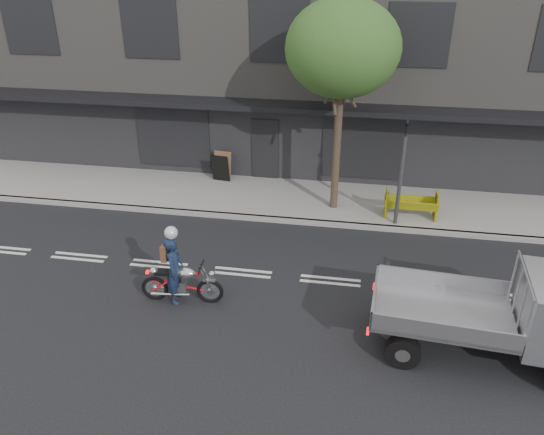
{
  "coord_description": "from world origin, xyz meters",
  "views": [
    {
      "loc": [
        2.83,
        -11.86,
        8.03
      ],
      "look_at": [
        0.74,
        0.5,
        1.51
      ],
      "focal_mm": 35.0,
      "sensor_mm": 36.0,
      "label": 1
    }
  ],
  "objects_px": {
    "street_tree": "(343,49)",
    "rider": "(175,270)",
    "traffic_light_pole": "(400,179)",
    "flatbed_ute": "(542,314)",
    "sandwich_board": "(220,168)",
    "construction_barrier": "(412,207)",
    "motorcycle": "(182,282)"
  },
  "relations": [
    {
      "from": "traffic_light_pole",
      "to": "construction_barrier",
      "type": "bearing_deg",
      "value": 30.18
    },
    {
      "from": "motorcycle",
      "to": "rider",
      "type": "relative_size",
      "value": 1.16
    },
    {
      "from": "traffic_light_pole",
      "to": "rider",
      "type": "bearing_deg",
      "value": -138.93
    },
    {
      "from": "motorcycle",
      "to": "sandwich_board",
      "type": "relative_size",
      "value": 2.0
    },
    {
      "from": "rider",
      "to": "construction_barrier",
      "type": "distance_m",
      "value": 7.91
    },
    {
      "from": "flatbed_ute",
      "to": "sandwich_board",
      "type": "relative_size",
      "value": 4.64
    },
    {
      "from": "motorcycle",
      "to": "construction_barrier",
      "type": "height_order",
      "value": "construction_barrier"
    },
    {
      "from": "flatbed_ute",
      "to": "traffic_light_pole",
      "type": "bearing_deg",
      "value": 119.61
    },
    {
      "from": "sandwich_board",
      "to": "traffic_light_pole",
      "type": "bearing_deg",
      "value": -12.72
    },
    {
      "from": "motorcycle",
      "to": "rider",
      "type": "height_order",
      "value": "rider"
    },
    {
      "from": "street_tree",
      "to": "flatbed_ute",
      "type": "relative_size",
      "value": 1.4
    },
    {
      "from": "traffic_light_pole",
      "to": "motorcycle",
      "type": "xyz_separation_m",
      "value": [
        -5.4,
        -4.84,
        -1.1
      ]
    },
    {
      "from": "rider",
      "to": "sandwich_board",
      "type": "distance_m",
      "value": 7.15
    },
    {
      "from": "street_tree",
      "to": "flatbed_ute",
      "type": "distance_m",
      "value": 8.96
    },
    {
      "from": "motorcycle",
      "to": "construction_barrier",
      "type": "bearing_deg",
      "value": 36.67
    },
    {
      "from": "sandwich_board",
      "to": "flatbed_ute",
      "type": "bearing_deg",
      "value": -34.42
    },
    {
      "from": "traffic_light_pole",
      "to": "motorcycle",
      "type": "height_order",
      "value": "traffic_light_pole"
    },
    {
      "from": "traffic_light_pole",
      "to": "rider",
      "type": "relative_size",
      "value": 1.95
    },
    {
      "from": "street_tree",
      "to": "rider",
      "type": "distance_m",
      "value": 8.01
    },
    {
      "from": "traffic_light_pole",
      "to": "rider",
      "type": "distance_m",
      "value": 7.4
    },
    {
      "from": "construction_barrier",
      "to": "sandwich_board",
      "type": "height_order",
      "value": "sandwich_board"
    },
    {
      "from": "traffic_light_pole",
      "to": "sandwich_board",
      "type": "xyz_separation_m",
      "value": [
        -6.26,
        2.28,
        -0.98
      ]
    },
    {
      "from": "street_tree",
      "to": "sandwich_board",
      "type": "relative_size",
      "value": 6.48
    },
    {
      "from": "flatbed_ute",
      "to": "construction_barrier",
      "type": "relative_size",
      "value": 2.9
    },
    {
      "from": "traffic_light_pole",
      "to": "flatbed_ute",
      "type": "bearing_deg",
      "value": -64.93
    },
    {
      "from": "construction_barrier",
      "to": "rider",
      "type": "bearing_deg",
      "value": -139.68
    },
    {
      "from": "construction_barrier",
      "to": "motorcycle",
      "type": "bearing_deg",
      "value": -138.96
    },
    {
      "from": "street_tree",
      "to": "flatbed_ute",
      "type": "bearing_deg",
      "value": -54.47
    },
    {
      "from": "sandwich_board",
      "to": "street_tree",
      "type": "bearing_deg",
      "value": -11.26
    },
    {
      "from": "motorcycle",
      "to": "street_tree",
      "type": "bearing_deg",
      "value": 54.76
    },
    {
      "from": "rider",
      "to": "construction_barrier",
      "type": "height_order",
      "value": "rider"
    },
    {
      "from": "rider",
      "to": "construction_barrier",
      "type": "xyz_separation_m",
      "value": [
        6.02,
        5.11,
        -0.28
      ]
    }
  ]
}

